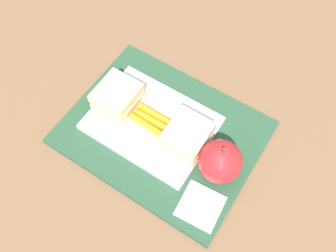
{
  "coord_description": "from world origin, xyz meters",
  "views": [
    {
      "loc": [
        0.18,
        -0.26,
        0.62
      ],
      "look_at": [
        0.01,
        0.0,
        0.04
      ],
      "focal_mm": 38.52,
      "sensor_mm": 36.0,
      "label": 1
    }
  ],
  "objects_px": {
    "sandwich_half_right": "(187,136)",
    "apple": "(220,161)",
    "sandwich_half_left": "(117,97)",
    "paper_napkin": "(200,206)",
    "carrot_sticks_bundle": "(152,120)",
    "food_tray": "(152,123)"
  },
  "relations": [
    {
      "from": "apple",
      "to": "sandwich_half_right",
      "type": "bearing_deg",
      "value": 170.32
    },
    {
      "from": "food_tray",
      "to": "sandwich_half_left",
      "type": "bearing_deg",
      "value": 180.0
    },
    {
      "from": "sandwich_half_right",
      "to": "apple",
      "type": "xyz_separation_m",
      "value": [
        0.07,
        -0.01,
        0.0
      ]
    },
    {
      "from": "sandwich_half_right",
      "to": "carrot_sticks_bundle",
      "type": "distance_m",
      "value": 0.08
    },
    {
      "from": "sandwich_half_right",
      "to": "apple",
      "type": "distance_m",
      "value": 0.08
    },
    {
      "from": "apple",
      "to": "sandwich_half_left",
      "type": "bearing_deg",
      "value": 176.86
    },
    {
      "from": "carrot_sticks_bundle",
      "to": "apple",
      "type": "bearing_deg",
      "value": -4.63
    },
    {
      "from": "food_tray",
      "to": "paper_napkin",
      "type": "xyz_separation_m",
      "value": [
        0.16,
        -0.09,
        -0.0
      ]
    },
    {
      "from": "sandwich_half_right",
      "to": "sandwich_half_left",
      "type": "bearing_deg",
      "value": 180.0
    },
    {
      "from": "food_tray",
      "to": "carrot_sticks_bundle",
      "type": "xyz_separation_m",
      "value": [
        0.0,
        -0.0,
        0.01
      ]
    },
    {
      "from": "sandwich_half_left",
      "to": "paper_napkin",
      "type": "xyz_separation_m",
      "value": [
        0.24,
        -0.09,
        -0.03
      ]
    },
    {
      "from": "sandwich_half_left",
      "to": "apple",
      "type": "xyz_separation_m",
      "value": [
        0.23,
        -0.01,
        0.0
      ]
    },
    {
      "from": "food_tray",
      "to": "apple",
      "type": "bearing_deg",
      "value": -4.75
    },
    {
      "from": "food_tray",
      "to": "sandwich_half_left",
      "type": "xyz_separation_m",
      "value": [
        -0.08,
        0.0,
        0.03
      ]
    },
    {
      "from": "food_tray",
      "to": "paper_napkin",
      "type": "relative_size",
      "value": 3.29
    },
    {
      "from": "sandwich_half_right",
      "to": "apple",
      "type": "bearing_deg",
      "value": -9.68
    },
    {
      "from": "food_tray",
      "to": "apple",
      "type": "relative_size",
      "value": 2.6
    },
    {
      "from": "food_tray",
      "to": "paper_napkin",
      "type": "bearing_deg",
      "value": -28.59
    },
    {
      "from": "sandwich_half_left",
      "to": "apple",
      "type": "bearing_deg",
      "value": -3.14
    },
    {
      "from": "sandwich_half_right",
      "to": "apple",
      "type": "relative_size",
      "value": 0.9
    },
    {
      "from": "sandwich_half_left",
      "to": "sandwich_half_right",
      "type": "height_order",
      "value": "same"
    },
    {
      "from": "food_tray",
      "to": "carrot_sticks_bundle",
      "type": "bearing_deg",
      "value": -23.67
    }
  ]
}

